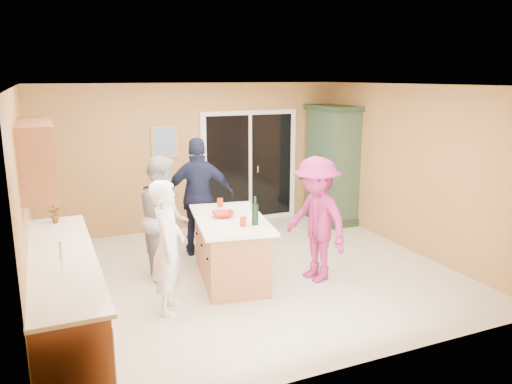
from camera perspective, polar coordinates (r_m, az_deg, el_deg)
name	(u,v)px	position (r m, az deg, el deg)	size (l,w,h in m)	color
floor	(249,274)	(7.11, -0.80, -9.35)	(5.50, 5.50, 0.00)	beige
ceiling	(248,85)	(6.57, -0.87, 12.11)	(5.50, 5.00, 0.10)	white
wall_back	(195,157)	(9.04, -6.97, 4.01)	(5.50, 0.10, 2.60)	tan
wall_front	(356,237)	(4.59, 11.34, -5.10)	(5.50, 0.10, 2.60)	tan
wall_left	(25,204)	(6.23, -24.88, -1.26)	(0.10, 5.00, 2.60)	tan
wall_right	(411,169)	(8.16, 17.30, 2.53)	(0.10, 5.00, 2.60)	tan
left_cabinet_run	(65,305)	(5.49, -20.98, -12.02)	(0.65, 3.05, 1.24)	#B66E47
upper_cabinets	(37,155)	(5.92, -23.75, 3.85)	(0.35, 1.60, 0.75)	#B66E47
sliding_door	(250,167)	(9.40, -0.72, 2.90)	(1.90, 0.07, 2.10)	white
framed_picture	(164,142)	(8.83, -10.42, 5.65)	(0.46, 0.04, 0.56)	tan
kitchen_island	(230,251)	(6.80, -2.93, -6.73)	(1.17, 1.79, 0.87)	#B66E47
green_hutch	(332,166)	(9.53, 8.70, 3.00)	(0.63, 1.19, 2.19)	#223723
woman_white	(168,247)	(5.87, -10.01, -6.22)	(0.58, 0.38, 1.58)	white
woman_grey	(163,216)	(6.93, -10.57, -2.76)	(0.82, 0.64, 1.69)	#949497
woman_navy	(199,197)	(7.69, -6.50, -0.55)	(1.07, 0.44, 1.82)	#171733
woman_magenta	(316,219)	(6.72, 6.90, -3.14)	(1.09, 0.63, 1.69)	#9B2169
serving_bowl	(223,214)	(6.70, -3.81, -2.56)	(0.29, 0.29, 0.07)	#AB2713
tulip_vase	(54,210)	(6.63, -22.09, -1.91)	(0.18, 0.12, 0.33)	#A91013
tumbler_near	(220,203)	(7.20, -4.13, -1.23)	(0.09, 0.09, 0.13)	#AB2713
tumbler_far	(243,222)	(6.27, -1.48, -3.40)	(0.08, 0.08, 0.12)	#AB2713
wine_bottle	(255,214)	(6.31, -0.11, -2.51)	(0.08, 0.08, 0.37)	black
white_plate	(202,214)	(6.85, -6.18, -2.49)	(0.22, 0.22, 0.01)	silver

